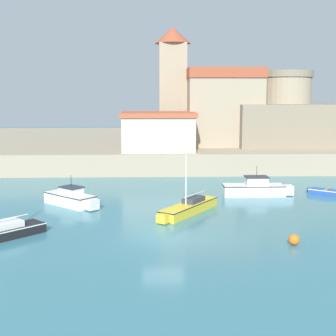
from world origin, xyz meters
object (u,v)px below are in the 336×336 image
object	(u,v)px
fortress	(284,119)
harbor_shed_far_end	(158,131)
motorboat_white_1	(256,188)
sailboat_yellow_4	(189,207)
church	(213,103)
dinghy_blue_0	(328,192)
motorboat_white_2	(71,198)
mooring_buoy	(294,240)

from	to	relation	value
fortress	harbor_shed_far_end	world-z (taller)	fortress
motorboat_white_1	harbor_shed_far_end	bearing A→B (deg)	120.88
motorboat_white_1	sailboat_yellow_4	distance (m)	8.44
fortress	church	bearing A→B (deg)	158.85
dinghy_blue_0	harbor_shed_far_end	distance (m)	20.28
motorboat_white_1	sailboat_yellow_4	size ratio (longest dim) A/B	0.95
dinghy_blue_0	church	distance (m)	25.65
church	harbor_shed_far_end	bearing A→B (deg)	-126.58
harbor_shed_far_end	motorboat_white_2	bearing A→B (deg)	-112.41
motorboat_white_1	fortress	distance (m)	22.07
motorboat_white_1	church	bearing A→B (deg)	91.99
motorboat_white_1	mooring_buoy	size ratio (longest dim) A/B	9.46
motorboat_white_2	church	size ratio (longest dim) A/B	0.27
motorboat_white_2	sailboat_yellow_4	world-z (taller)	sailboat_yellow_4
motorboat_white_2	church	distance (m)	30.93
mooring_buoy	motorboat_white_2	bearing A→B (deg)	144.99
motorboat_white_1	fortress	xyz separation A→B (m)	(7.89, 20.03, 4.85)
motorboat_white_2	sailboat_yellow_4	size ratio (longest dim) A/B	0.75
church	fortress	xyz separation A→B (m)	(8.70, -3.37, -1.90)
motorboat_white_1	harbor_shed_far_end	xyz separation A→B (m)	(-8.11, 13.56, 3.87)
harbor_shed_far_end	mooring_buoy	bearing A→B (deg)	-74.52
motorboat_white_2	harbor_shed_far_end	bearing A→B (deg)	67.59
motorboat_white_1	church	xyz separation A→B (m)	(-0.81, 23.40, 6.75)
motorboat_white_1	harbor_shed_far_end	world-z (taller)	harbor_shed_far_end
sailboat_yellow_4	fortress	distance (m)	29.82
dinghy_blue_0	sailboat_yellow_4	bearing A→B (deg)	-155.70
motorboat_white_2	harbor_shed_far_end	xyz separation A→B (m)	(6.92, 16.78, 3.91)
dinghy_blue_0	church	xyz separation A→B (m)	(-6.94, 23.66, 7.08)
mooring_buoy	church	xyz separation A→B (m)	(-0.14, 36.67, 7.05)
sailboat_yellow_4	dinghy_blue_0	bearing A→B (deg)	24.30
motorboat_white_1	fortress	world-z (taller)	fortress
motorboat_white_1	motorboat_white_2	distance (m)	15.37
sailboat_yellow_4	harbor_shed_far_end	distance (m)	19.88
sailboat_yellow_4	harbor_shed_far_end	size ratio (longest dim) A/B	0.76
fortress	harbor_shed_far_end	size ratio (longest dim) A/B	1.60
dinghy_blue_0	fortress	world-z (taller)	fortress
motorboat_white_1	fortress	size ratio (longest dim) A/B	0.45
church	fortress	bearing A→B (deg)	-21.15
mooring_buoy	fortress	world-z (taller)	fortress
sailboat_yellow_4	motorboat_white_2	bearing A→B (deg)	163.82
fortress	motorboat_white_1	bearing A→B (deg)	-111.50
motorboat_white_2	sailboat_yellow_4	distance (m)	9.26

